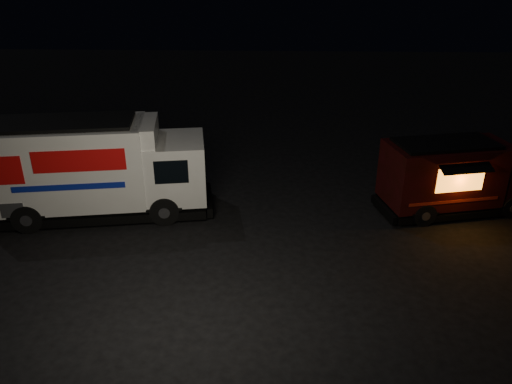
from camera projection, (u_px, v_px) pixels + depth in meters
name	position (u px, v px, depth m)	size (l,w,h in m)	color
ground	(244.00, 258.00, 15.62)	(80.00, 80.00, 0.00)	black
white_truck	(100.00, 168.00, 17.74)	(7.83, 2.67, 3.55)	white
red_truck	(460.00, 176.00, 18.15)	(5.82, 2.14, 2.71)	#34090C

